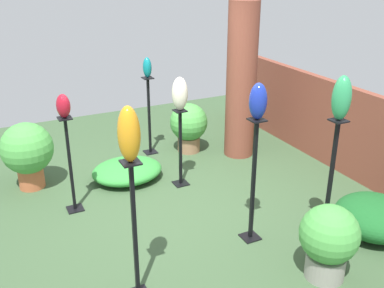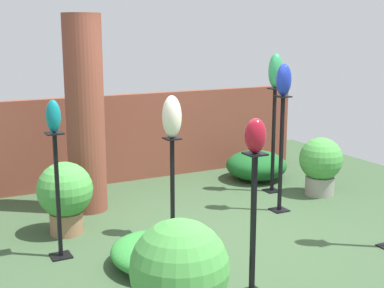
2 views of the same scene
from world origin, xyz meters
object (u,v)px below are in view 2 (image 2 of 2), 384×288
at_px(brick_pillar, 85,115).
at_px(pedestal_jade, 273,144).
at_px(pedestal_ivory, 172,192).
at_px(art_vase_jade, 276,71).
at_px(pedestal_cobalt, 281,159).
at_px(art_vase_teal, 53,116).
at_px(pedestal_teal, 58,201).
at_px(art_vase_cobalt, 284,80).
at_px(art_vase_ruby, 255,136).
at_px(art_vase_ivory, 172,117).
at_px(potted_plant_walkway_edge, 65,194).
at_px(pedestal_ruby, 253,231).
at_px(potted_plant_front_right, 180,274).
at_px(potted_plant_mid_right, 321,163).

bearing_deg(brick_pillar, pedestal_jade, -9.56).
height_order(pedestal_ivory, art_vase_jade, art_vase_jade).
xyz_separation_m(pedestal_cobalt, art_vase_teal, (-2.77, -0.14, 0.75)).
xyz_separation_m(pedestal_teal, art_vase_cobalt, (2.77, 0.14, 1.05)).
xyz_separation_m(pedestal_ivory, art_vase_teal, (-1.22, 0.02, 0.92)).
distance_m(art_vase_jade, art_vase_ruby, 3.07).
distance_m(brick_pillar, art_vase_jade, 2.58).
xyz_separation_m(pedestal_ivory, art_vase_ivory, (0.00, -0.00, 0.82)).
distance_m(art_vase_ruby, potted_plant_walkway_edge, 2.54).
distance_m(pedestal_ivory, pedestal_ruby, 1.50).
relative_size(brick_pillar, pedestal_ivory, 2.19).
xyz_separation_m(pedestal_teal, art_vase_ruby, (1.26, -1.52, 0.80)).
bearing_deg(art_vase_ivory, pedestal_teal, 179.04).
xyz_separation_m(art_vase_jade, art_vase_ruby, (-1.92, -2.38, -0.30)).
xyz_separation_m(pedestal_ivory, potted_plant_front_right, (-0.84, -1.90, 0.05)).
relative_size(pedestal_teal, art_vase_ivory, 2.81).
height_order(pedestal_cobalt, pedestal_teal, pedestal_cobalt).
bearing_deg(pedestal_teal, potted_plant_mid_right, 6.73).
bearing_deg(art_vase_cobalt, potted_plant_front_right, -139.34).
bearing_deg(potted_plant_front_right, potted_plant_walkway_edge, 93.78).
bearing_deg(art_vase_ivory, pedestal_jade, 24.14).
xyz_separation_m(pedestal_teal, art_vase_teal, (-0.00, 0.00, 0.84)).
bearing_deg(art_vase_jade, brick_pillar, 170.44).
distance_m(pedestal_jade, art_vase_ivory, 2.24).
height_order(pedestal_teal, potted_plant_walkway_edge, pedestal_teal).
bearing_deg(art_vase_cobalt, pedestal_teal, -177.20).
distance_m(pedestal_jade, potted_plant_walkway_edge, 2.98).
distance_m(brick_pillar, art_vase_ivory, 1.41).
bearing_deg(potted_plant_mid_right, potted_plant_walkway_edge, 177.29).
distance_m(brick_pillar, pedestal_ruby, 2.93).
bearing_deg(art_vase_teal, brick_pillar, 62.28).
height_order(art_vase_teal, art_vase_ruby, art_vase_teal).
height_order(art_vase_teal, potted_plant_walkway_edge, art_vase_teal).
height_order(pedestal_ivory, art_vase_ruby, art_vase_ruby).
xyz_separation_m(pedestal_jade, art_vase_ruby, (-1.92, -2.38, 0.71)).
bearing_deg(potted_plant_walkway_edge, pedestal_ivory, -31.44).
height_order(pedestal_ruby, art_vase_jade, art_vase_jade).
xyz_separation_m(pedestal_teal, potted_plant_walkway_edge, (0.22, 0.60, -0.12)).
bearing_deg(potted_plant_mid_right, pedestal_ruby, -140.95).
bearing_deg(pedestal_teal, potted_plant_front_right, -78.75).
bearing_deg(pedestal_jade, pedestal_teal, -164.95).
bearing_deg(art_vase_cobalt, potted_plant_walkway_edge, 169.79).
bearing_deg(art_vase_teal, pedestal_jade, 15.05).
distance_m(brick_pillar, art_vase_ruby, 2.86).
distance_m(potted_plant_walkway_edge, potted_plant_front_right, 2.52).
bearing_deg(pedestal_cobalt, art_vase_ivory, -174.24).
height_order(brick_pillar, pedestal_ivory, brick_pillar).
bearing_deg(pedestal_ivory, pedestal_cobalt, 5.76).
distance_m(pedestal_teal, potted_plant_walkway_edge, 0.65).
bearing_deg(art_vase_teal, art_vase_ruby, -50.47).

